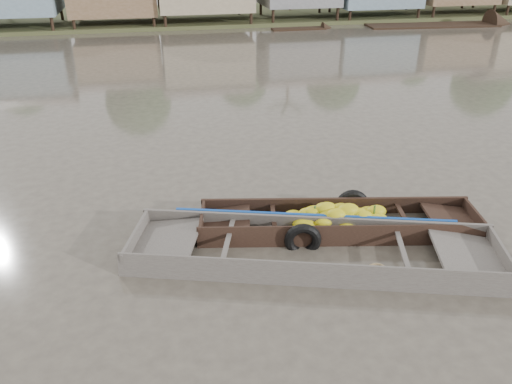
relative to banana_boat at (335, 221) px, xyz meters
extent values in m
plane|color=#463E35|center=(-2.05, -0.51, -0.19)|extent=(120.00, 120.00, 0.00)
cube|color=#384723|center=(-2.05, 32.49, -0.19)|extent=(120.00, 12.00, 0.50)
cube|color=black|center=(0.09, -0.01, -0.27)|extent=(6.19, 2.26, 0.08)
cube|color=black|center=(0.21, 0.64, -0.03)|extent=(6.13, 1.30, 0.57)
cube|color=black|center=(-0.03, -0.66, -0.03)|extent=(6.13, 1.30, 0.57)
cube|color=black|center=(3.08, -0.56, -0.03)|extent=(0.31, 1.34, 0.54)
cube|color=black|center=(2.56, -0.47, 0.04)|extent=(1.25, 1.34, 0.21)
cube|color=black|center=(-2.89, 0.55, -0.03)|extent=(0.31, 1.34, 0.54)
cube|color=black|center=(-2.37, 0.45, 0.04)|extent=(1.25, 1.34, 0.21)
cube|color=black|center=(-1.33, 0.26, 0.09)|extent=(0.34, 1.29, 0.05)
cube|color=black|center=(1.52, -0.27, 0.09)|extent=(0.34, 1.29, 0.05)
ellipsoid|color=yellow|center=(1.00, 0.06, 0.10)|extent=(0.54, 0.42, 0.30)
ellipsoid|color=yellow|center=(0.13, -0.39, 0.04)|extent=(0.45, 0.35, 0.25)
ellipsoid|color=yellow|center=(1.05, -0.57, 0.01)|extent=(0.46, 0.36, 0.25)
ellipsoid|color=yellow|center=(0.15, 0.08, 0.28)|extent=(0.42, 0.33, 0.23)
ellipsoid|color=yellow|center=(0.88, -0.31, 0.12)|extent=(0.51, 0.40, 0.28)
ellipsoid|color=yellow|center=(-0.13, 0.18, 0.18)|extent=(0.49, 0.38, 0.27)
ellipsoid|color=yellow|center=(-0.04, -0.15, 0.26)|extent=(0.52, 0.41, 0.29)
ellipsoid|color=yellow|center=(-0.82, 0.12, 0.08)|extent=(0.55, 0.43, 0.31)
ellipsoid|color=yellow|center=(0.84, 0.16, 0.05)|extent=(0.48, 0.37, 0.27)
ellipsoid|color=yellow|center=(-0.15, -0.05, 0.20)|extent=(0.51, 0.40, 0.28)
ellipsoid|color=yellow|center=(0.25, -0.24, 0.15)|extent=(0.48, 0.37, 0.27)
ellipsoid|color=yellow|center=(-0.15, 0.37, 0.17)|extent=(0.44, 0.34, 0.24)
ellipsoid|color=yellow|center=(-0.75, -0.06, 0.07)|extent=(0.55, 0.43, 0.31)
ellipsoid|color=yellow|center=(0.15, -0.13, 0.20)|extent=(0.49, 0.38, 0.27)
ellipsoid|color=yellow|center=(-0.74, -0.18, 0.03)|extent=(0.54, 0.42, 0.30)
ellipsoid|color=yellow|center=(-0.04, 0.24, 0.16)|extent=(0.49, 0.38, 0.27)
ellipsoid|color=yellow|center=(-0.92, 0.13, -0.01)|extent=(0.43, 0.33, 0.24)
ellipsoid|color=yellow|center=(-0.68, -0.19, 0.01)|extent=(0.54, 0.42, 0.30)
ellipsoid|color=yellow|center=(0.47, -0.14, 0.21)|extent=(0.51, 0.39, 0.28)
ellipsoid|color=yellow|center=(0.26, -0.07, 0.30)|extent=(0.56, 0.44, 0.31)
ellipsoid|color=yellow|center=(0.44, 0.31, 0.08)|extent=(0.48, 0.37, 0.26)
ellipsoid|color=yellow|center=(0.06, 0.14, 0.19)|extent=(0.52, 0.41, 0.29)
ellipsoid|color=yellow|center=(0.49, 0.34, 0.07)|extent=(0.46, 0.36, 0.25)
ellipsoid|color=yellow|center=(0.56, -0.27, 0.23)|extent=(0.43, 0.34, 0.24)
ellipsoid|color=yellow|center=(-0.92, -0.19, -0.04)|extent=(0.44, 0.34, 0.24)
ellipsoid|color=yellow|center=(-0.02, 0.29, 0.12)|extent=(0.45, 0.35, 0.25)
ellipsoid|color=yellow|center=(-0.45, 0.16, 0.20)|extent=(0.55, 0.43, 0.31)
ellipsoid|color=yellow|center=(-0.58, 0.19, 0.17)|extent=(0.47, 0.37, 0.26)
ellipsoid|color=yellow|center=(-0.34, -0.22, 0.15)|extent=(0.42, 0.33, 0.24)
ellipsoid|color=yellow|center=(-0.88, 0.32, 0.06)|extent=(0.50, 0.39, 0.28)
ellipsoid|color=yellow|center=(-0.18, 0.10, 0.30)|extent=(0.52, 0.41, 0.29)
ellipsoid|color=yellow|center=(-0.65, -0.10, 0.08)|extent=(0.49, 0.38, 0.27)
cylinder|color=#3F6626|center=(-0.45, 0.09, 0.29)|extent=(0.04, 0.04, 0.20)
cylinder|color=#3F6626|center=(0.31, -0.05, 0.29)|extent=(0.04, 0.04, 0.20)
cylinder|color=#3F6626|center=(0.85, -0.15, 0.29)|extent=(0.04, 0.04, 0.20)
torus|color=black|center=(0.66, 0.65, -0.01)|extent=(0.82, 0.34, 0.79)
torus|color=black|center=(-0.91, -0.58, -0.01)|extent=(0.81, 0.34, 0.78)
cube|color=#47413C|center=(-0.80, -0.98, -0.27)|extent=(7.50, 3.65, 0.08)
cube|color=#47413C|center=(-0.54, -0.12, -0.01)|extent=(7.24, 2.33, 0.60)
cube|color=#47413C|center=(-1.06, -1.84, -0.01)|extent=(7.24, 2.33, 0.60)
cube|color=#47413C|center=(2.72, -2.04, -0.01)|extent=(0.59, 1.77, 0.57)
cube|color=#47413C|center=(2.11, -1.86, 0.06)|extent=(1.68, 1.89, 0.24)
cube|color=#47413C|center=(-4.32, 0.09, -0.01)|extent=(0.59, 1.77, 0.57)
cube|color=#47413C|center=(-3.71, -0.10, 0.06)|extent=(1.68, 1.89, 0.24)
cube|color=#47413C|center=(-2.48, -0.47, 0.11)|extent=(0.61, 1.72, 0.05)
cube|color=#47413C|center=(0.88, -1.49, 0.11)|extent=(0.61, 1.72, 0.05)
cube|color=#665E54|center=(-0.80, -0.98, -0.23)|extent=(5.78, 3.00, 0.02)
cube|color=#0E3D92|center=(-0.52, -0.06, 0.22)|extent=(5.84, 1.84, 0.15)
torus|color=olive|center=(0.32, -1.63, -0.20)|extent=(0.42, 0.42, 0.06)
torus|color=olive|center=(0.32, -1.63, -0.16)|extent=(0.34, 0.34, 0.06)
cube|color=black|center=(6.43, 25.15, -0.24)|extent=(3.72, 0.82, 0.35)
cube|color=black|center=(16.16, 24.63, -0.24)|extent=(9.48, 2.79, 0.35)
camera|label=1|loc=(-3.66, -8.99, 5.71)|focal=35.00mm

